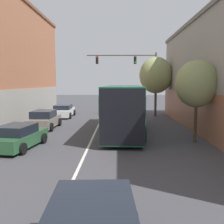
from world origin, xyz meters
name	(u,v)px	position (x,y,z in m)	size (l,w,h in m)	color
lane_center_line	(92,140)	(0.00, 16.20, 0.00)	(0.14, 44.40, 0.01)	silver
bus	(124,106)	(2.16, 18.92, 1.96)	(3.19, 11.27, 3.49)	#145133
parked_car_left_near	(64,111)	(-4.22, 27.61, 0.66)	(2.16, 4.69, 1.35)	silver
parked_car_left_mid	(44,120)	(-4.29, 20.38, 0.71)	(2.10, 4.32, 1.50)	slate
parked_car_left_far	(18,137)	(-3.95, 13.88, 0.66)	(2.45, 4.42, 1.37)	#285633
traffic_signal_gantry	(136,71)	(3.70, 28.39, 5.03)	(7.66, 0.36, 7.01)	#514C47
street_tree_near	(197,84)	(6.57, 15.66, 3.65)	(2.64, 2.38, 5.12)	#4C3823
street_tree_far	(156,75)	(5.91, 28.60, 4.54)	(3.64, 3.28, 6.56)	#3D2D1E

